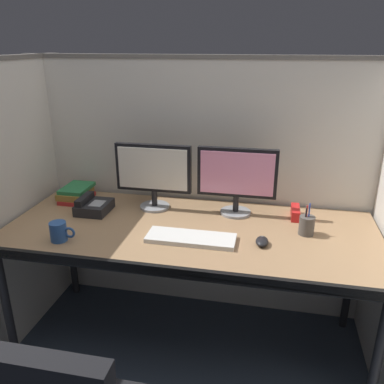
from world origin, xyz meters
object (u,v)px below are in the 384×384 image
at_px(desk_phone, 93,206).
at_px(monitor_left, 153,172).
at_px(desk, 190,238).
at_px(coffee_mug, 59,232).
at_px(pen_cup, 307,225).
at_px(book_stack, 76,193).
at_px(monitor_right, 237,177).
at_px(computer_mouse, 262,241).
at_px(keyboard_main, 191,238).
at_px(red_stapler, 295,212).

bearing_deg(desk_phone, monitor_left, 21.54).
bearing_deg(monitor_left, desk, -42.47).
bearing_deg(coffee_mug, pen_cup, 14.84).
relative_size(pen_cup, coffee_mug, 1.30).
bearing_deg(monitor_left, book_stack, 177.12).
bearing_deg(monitor_right, computer_mouse, -64.84).
height_order(keyboard_main, desk_phone, desk_phone).
distance_m(monitor_right, book_stack, 0.98).
distance_m(keyboard_main, desk_phone, 0.65).
bearing_deg(keyboard_main, pen_cup, 18.13).
bearing_deg(monitor_right, red_stapler, 2.68).
height_order(computer_mouse, pen_cup, pen_cup).
bearing_deg(monitor_right, coffee_mug, -148.27).
xyz_separation_m(keyboard_main, computer_mouse, (0.34, 0.02, 0.01)).
relative_size(monitor_right, book_stack, 1.91).
xyz_separation_m(computer_mouse, desk_phone, (-0.95, 0.20, 0.02)).
height_order(monitor_right, desk_phone, monitor_right).
bearing_deg(computer_mouse, coffee_mug, -170.88).
height_order(desk_phone, red_stapler, desk_phone).
relative_size(desk, computer_mouse, 19.79).
height_order(computer_mouse, coffee_mug, coffee_mug).
relative_size(pen_cup, book_stack, 0.72).
bearing_deg(red_stapler, desk, -153.99).
xyz_separation_m(monitor_right, book_stack, (-0.97, 0.01, -0.17)).
distance_m(desk, red_stapler, 0.60).
distance_m(desk, pen_cup, 0.59).
relative_size(monitor_left, desk_phone, 2.26).
height_order(computer_mouse, desk_phone, desk_phone).
height_order(desk, coffee_mug, coffee_mug).
distance_m(monitor_right, red_stapler, 0.37).
bearing_deg(keyboard_main, monitor_right, 63.81).
distance_m(desk, keyboard_main, 0.14).
bearing_deg(desk_phone, keyboard_main, -20.37).
bearing_deg(coffee_mug, red_stapler, 24.38).
relative_size(book_stack, coffee_mug, 1.79).
bearing_deg(pen_cup, monitor_right, 153.58).
xyz_separation_m(desk, book_stack, (-0.76, 0.26, 0.09)).
relative_size(desk_phone, coffee_mug, 1.51).
distance_m(keyboard_main, computer_mouse, 0.34).
relative_size(desk_phone, red_stapler, 1.27).
bearing_deg(red_stapler, monitor_left, -178.12).
height_order(desk, monitor_left, monitor_left).
height_order(book_stack, red_stapler, book_stack).
relative_size(desk, desk_phone, 10.00).
xyz_separation_m(desk, keyboard_main, (0.03, -0.12, 0.06)).
distance_m(pen_cup, red_stapler, 0.20).
bearing_deg(desk, pen_cup, 6.07).
height_order(monitor_left, monitor_right, same).
bearing_deg(coffee_mug, keyboard_main, 11.85).
relative_size(desk_phone, pen_cup, 1.16).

